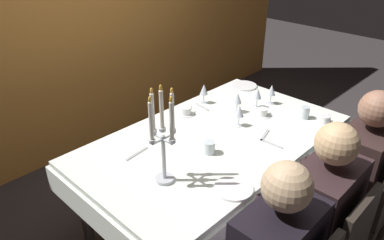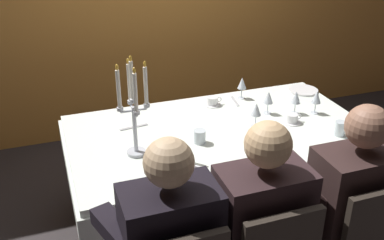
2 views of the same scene
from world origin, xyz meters
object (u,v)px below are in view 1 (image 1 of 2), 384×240
Objects in this scene: wine_glass_3 at (204,90)px; water_tumbler_1 at (305,113)px; candelabra at (163,138)px; coffee_cup_1 at (263,113)px; seated_diner_2 at (363,167)px; coffee_cup_2 at (186,111)px; dinner_plate_0 at (244,86)px; wine_glass_2 at (272,90)px; wine_glass_4 at (239,112)px; dinner_plate_1 at (234,189)px; dining_table at (214,151)px; water_tumbler_0 at (210,147)px; wine_glass_1 at (258,94)px; seated_diner_1 at (324,209)px; wine_glass_0 at (238,98)px; coffee_cup_0 at (325,120)px.

wine_glass_3 reaches higher than water_tumbler_1.
candelabra is 1.10m from coffee_cup_1.
coffee_cup_2 is at bearing 101.75° from seated_diner_2.
dinner_plate_0 is at bearing -3.92° from wine_glass_3.
wine_glass_2 is 0.13× the size of seated_diner_2.
wine_glass_4 reaches higher than dinner_plate_0.
dinner_plate_1 is at bearing -145.31° from dinner_plate_0.
dining_table is 23.34× the size of water_tumbler_0.
wine_glass_1 is (0.94, 0.52, 0.11)m from dinner_plate_1.
dinner_plate_1 is 0.94m from coffee_cup_1.
candelabra is 1.25m from seated_diner_2.
dinner_plate_1 is at bearing 115.67° from seated_diner_1.
dining_table is 0.96m from seated_diner_2.
seated_diner_1 is at bearing -118.86° from wine_glass_0.
coffee_cup_0 is (0.03, -0.15, -0.02)m from water_tumbler_1.
water_tumbler_1 is at bearing -57.46° from wine_glass_0.
wine_glass_4 is at bearing 137.25° from coffee_cup_0.
wine_glass_2 is (0.71, 0.02, 0.24)m from dining_table.
coffee_cup_1 is (-0.19, 0.25, -0.02)m from water_tumbler_1.
wine_glass_2 is 0.55m from wine_glass_3.
water_tumbler_0 is at bearing -171.75° from wine_glass_2.
wine_glass_1 is at bearing 6.27° from dining_table.
coffee_cup_1 is at bearing 126.83° from water_tumbler_1.
wine_glass_1 is 0.35m from wine_glass_4.
wine_glass_3 is 0.13× the size of seated_diner_1.
candelabra is 3.65× the size of wine_glass_2.
wine_glass_0 is at bearing 122.54° from water_tumbler_1.
dining_table is at bearing 173.44° from coffee_cup_1.
candelabra is at bearing -173.50° from wine_glass_4.
wine_glass_0 is at bearing 161.13° from wine_glass_1.
seated_diner_1 reaches higher than wine_glass_2.
wine_glass_0 is 0.13× the size of seated_diner_1.
candelabra is 0.87m from coffee_cup_2.
water_tumbler_0 is 0.56m from coffee_cup_2.
seated_diner_2 is at bearing -129.16° from coffee_cup_0.
dinner_plate_0 is at bearing 69.77° from wine_glass_2.
candelabra is 7.21× the size of water_tumbler_0.
dining_table is 1.56× the size of seated_diner_1.
dinner_plate_0 is 0.72m from water_tumbler_1.
wine_glass_3 is at bearing 9.82° from coffee_cup_2.
candelabra is 0.49m from dinner_plate_1.
water_tumbler_1 is 0.08× the size of seated_diner_1.
coffee_cup_0 reaches higher than dinner_plate_1.
seated_diner_2 is (0.26, -1.27, -0.03)m from coffee_cup_2.
wine_glass_3 reaches higher than water_tumbler_0.
wine_glass_4 is at bearing 65.61° from seated_diner_1.
wine_glass_1 is at bearing 13.79° from wine_glass_4.
wine_glass_0 is 1.16m from seated_diner_1.
wine_glass_0 is (-0.45, -0.26, 0.11)m from dinner_plate_0.
wine_glass_2 is at bearing 1.71° from dining_table.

